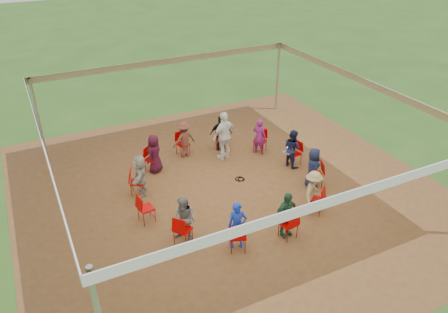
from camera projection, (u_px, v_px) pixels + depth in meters
name	position (u px, v px, depth m)	size (l,w,h in m)	color
ground	(228.00, 190.00, 14.19)	(80.00, 80.00, 0.00)	#2B551A
dirt_patch	(228.00, 190.00, 14.19)	(13.00, 13.00, 0.00)	brown
tent	(228.00, 124.00, 13.04)	(10.33, 10.33, 3.00)	#B2B2B7
chair_0	(294.00, 153.00, 15.41)	(0.42, 0.44, 0.90)	#BA0100
chair_1	(260.00, 141.00, 16.24)	(0.42, 0.44, 0.90)	#BA0100
chair_2	(221.00, 138.00, 16.48)	(0.42, 0.44, 0.90)	#BA0100
chair_3	(183.00, 144.00, 16.04)	(0.42, 0.44, 0.90)	#BA0100
chair_4	(152.00, 159.00, 15.04)	(0.42, 0.44, 0.90)	#BA0100
chair_5	(137.00, 182.00, 13.77)	(0.42, 0.44, 0.90)	#BA0100
chair_6	(146.00, 208.00, 12.54)	(0.42, 0.44, 0.90)	#BA0100
chair_7	(183.00, 230.00, 11.70)	(0.42, 0.44, 0.90)	#BA0100
chair_8	(238.00, 236.00, 11.47)	(0.42, 0.44, 0.90)	#BA0100
chair_9	(288.00, 224.00, 11.91)	(0.42, 0.44, 0.90)	#BA0100
chair_10	(316.00, 200.00, 12.90)	(0.42, 0.44, 0.90)	#BA0100
chair_11	(316.00, 174.00, 14.18)	(0.42, 0.44, 0.90)	#BA0100
person_seated_0	(292.00, 148.00, 15.22)	(0.67, 0.39, 1.38)	#161C3C
person_seated_1	(259.00, 136.00, 16.03)	(0.50, 0.33, 1.38)	#7C1C64
person_seated_2	(221.00, 133.00, 16.25)	(0.81, 0.41, 1.38)	black
person_seated_3	(184.00, 139.00, 15.83)	(0.89, 0.44, 1.38)	brown
person_seated_4	(155.00, 154.00, 14.88)	(0.67, 0.38, 1.38)	#380D1F
person_seated_5	(140.00, 175.00, 13.65)	(1.28, 0.48, 1.38)	#A9A195
person_seated_6	(185.00, 220.00, 11.68)	(0.67, 0.39, 1.38)	slate
person_seated_7	(237.00, 226.00, 11.46)	(0.50, 0.33, 1.38)	#1633B4
person_seated_8	(286.00, 215.00, 11.88)	(0.81, 0.41, 1.38)	#275439
person_seated_9	(313.00, 192.00, 12.83)	(0.89, 0.44, 1.38)	tan
person_seated_10	(313.00, 168.00, 14.05)	(0.67, 0.38, 1.38)	#161C3C
standing_person	(225.00, 136.00, 15.58)	(1.07, 0.55, 1.83)	white
cable_coil	(240.00, 179.00, 14.73)	(0.36, 0.36, 0.03)	black
laptop	(289.00, 151.00, 15.17)	(0.29, 0.34, 0.21)	#B7B7BC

